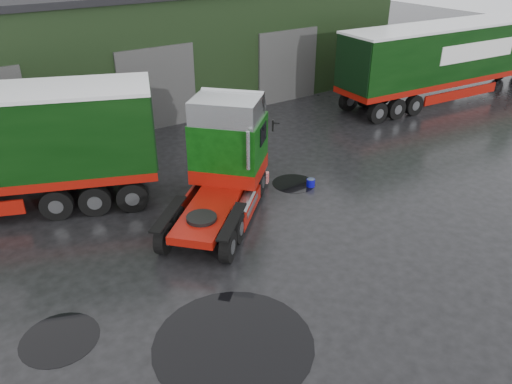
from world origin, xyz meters
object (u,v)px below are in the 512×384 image
wash_bucket (311,183)px  tree_back_b (165,3)px  lorry_right (440,64)px  warehouse (112,44)px  hero_tractor (215,168)px

wash_bucket → tree_back_b: (5.95, 25.37, 3.60)m
lorry_right → wash_bucket: (-12.95, -4.37, -2.03)m
warehouse → lorry_right: warehouse is taller
hero_tractor → tree_back_b: bearing=115.0°
wash_bucket → tree_back_b: tree_back_b is taller
tree_back_b → warehouse: bearing=-128.7°
lorry_right → tree_back_b: 22.19m
hero_tractor → wash_bucket: 4.69m
hero_tractor → wash_bucket: bearing=48.6°
warehouse → hero_tractor: bearing=-98.3°
hero_tractor → lorry_right: size_ratio=0.38×
lorry_right → hero_tractor: bearing=-71.1°
wash_bucket → lorry_right: bearing=18.7°
hero_tractor → tree_back_b: (10.27, 25.50, 1.78)m
warehouse → lorry_right: (15.00, -11.00, -0.97)m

